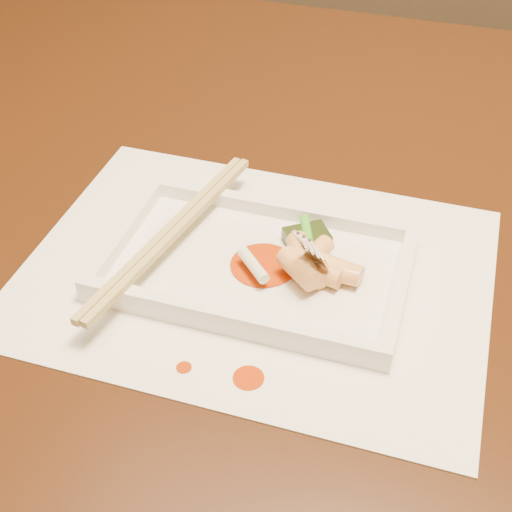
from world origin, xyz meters
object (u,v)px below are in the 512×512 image
(table, at_px, (296,258))
(chopstick_a, at_px, (167,231))
(plate_base, at_px, (256,268))
(fork, at_px, (347,198))
(placemat, at_px, (256,272))

(table, bearing_deg, chopstick_a, -120.96)
(table, bearing_deg, plate_base, -91.13)
(plate_base, bearing_deg, chopstick_a, 180.00)
(table, xyz_separation_m, fork, (0.07, -0.12, 0.18))
(plate_base, xyz_separation_m, fork, (0.07, 0.02, 0.08))
(placemat, xyz_separation_m, chopstick_a, (-0.08, 0.00, 0.03))
(chopstick_a, bearing_deg, placemat, 0.00)
(placemat, relative_size, plate_base, 1.54)
(placemat, distance_m, fork, 0.11)
(plate_base, height_order, fork, fork)
(placemat, distance_m, plate_base, 0.00)
(table, relative_size, fork, 10.00)
(table, distance_m, chopstick_a, 0.21)
(table, relative_size, chopstick_a, 5.56)
(fork, bearing_deg, table, 118.59)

